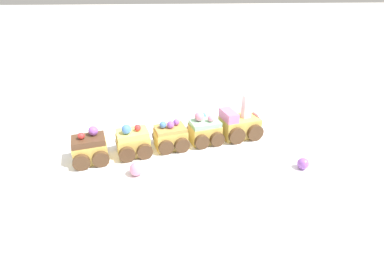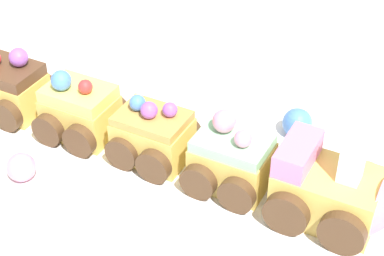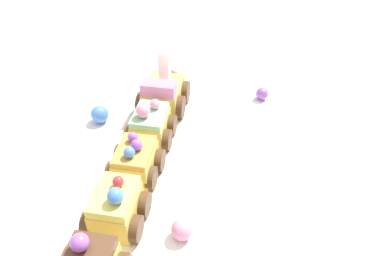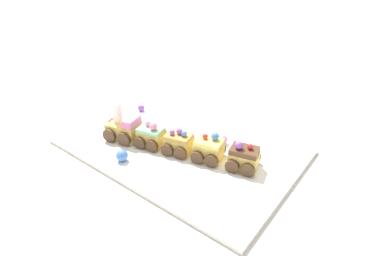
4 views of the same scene
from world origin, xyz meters
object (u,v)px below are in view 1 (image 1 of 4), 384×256
(cake_car_mint, at_px, (205,131))
(cake_car_caramel, at_px, (171,137))
(cake_train_locomotive, at_px, (242,125))
(cake_car_lemon, at_px, (133,143))
(gumball_blue, at_px, (201,118))
(gumball_purple, at_px, (303,164))
(cake_car_chocolate, at_px, (90,149))
(gumball_pink, at_px, (136,169))

(cake_car_mint, relative_size, cake_car_caramel, 1.00)
(cake_train_locomotive, xyz_separation_m, cake_car_lemon, (-0.26, -0.06, -0.00))
(cake_car_mint, relative_size, gumball_blue, 2.82)
(cake_train_locomotive, relative_size, gumball_purple, 5.24)
(cake_car_lemon, distance_m, gumball_purple, 0.36)
(cake_car_mint, xyz_separation_m, cake_car_chocolate, (-0.25, -0.06, 0.00))
(cake_car_chocolate, distance_m, gumball_purple, 0.44)
(cake_car_lemon, xyz_separation_m, gumball_purple, (0.34, -0.09, -0.01))
(cake_car_chocolate, bearing_deg, cake_train_locomotive, -0.03)
(cake_train_locomotive, bearing_deg, gumball_pink, -162.79)
(gumball_purple, bearing_deg, cake_car_mint, 143.61)
(cake_car_chocolate, xyz_separation_m, gumball_purple, (0.43, -0.07, -0.01))
(gumball_pink, bearing_deg, cake_car_chocolate, 147.48)
(cake_car_caramel, height_order, gumball_blue, cake_car_caramel)
(cake_car_lemon, relative_size, cake_car_chocolate, 1.00)
(cake_car_mint, distance_m, gumball_purple, 0.23)
(gumball_purple, bearing_deg, cake_car_caramel, 156.44)
(cake_car_caramel, relative_size, gumball_blue, 2.82)
(cake_train_locomotive, xyz_separation_m, gumball_purple, (0.09, -0.16, -0.02))
(gumball_purple, relative_size, gumball_blue, 0.77)
(cake_car_caramel, relative_size, gumball_pink, 3.14)
(cake_car_lemon, bearing_deg, gumball_pink, -95.51)
(cake_train_locomotive, xyz_separation_m, cake_car_caramel, (-0.18, -0.04, -0.00))
(gumball_pink, relative_size, gumball_blue, 0.90)
(gumball_purple, height_order, gumball_blue, gumball_blue)
(cake_car_caramel, height_order, cake_car_lemon, cake_car_lemon)
(gumball_purple, relative_size, gumball_pink, 0.85)
(cake_car_caramel, height_order, gumball_purple, cake_car_caramel)
(cake_train_locomotive, distance_m, cake_car_chocolate, 0.35)
(cake_car_mint, xyz_separation_m, gumball_blue, (0.00, 0.10, -0.01))
(cake_car_chocolate, height_order, gumball_blue, cake_car_chocolate)
(cake_car_chocolate, height_order, gumball_pink, cake_car_chocolate)
(cake_car_caramel, xyz_separation_m, cake_car_chocolate, (-0.17, -0.04, 0.00))
(cake_train_locomotive, xyz_separation_m, gumball_blue, (-0.09, 0.08, -0.01))
(cake_car_lemon, relative_size, gumball_pink, 3.14)
(cake_car_mint, relative_size, cake_car_chocolate, 1.00)
(cake_car_mint, distance_m, cake_car_chocolate, 0.26)
(cake_car_lemon, height_order, gumball_purple, cake_car_lemon)
(cake_car_lemon, xyz_separation_m, cake_car_chocolate, (-0.09, -0.02, -0.00))
(cake_car_mint, height_order, gumball_blue, cake_car_mint)
(cake_car_chocolate, xyz_separation_m, gumball_pink, (0.10, -0.06, -0.01))
(cake_car_caramel, bearing_deg, cake_train_locomotive, -0.00)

